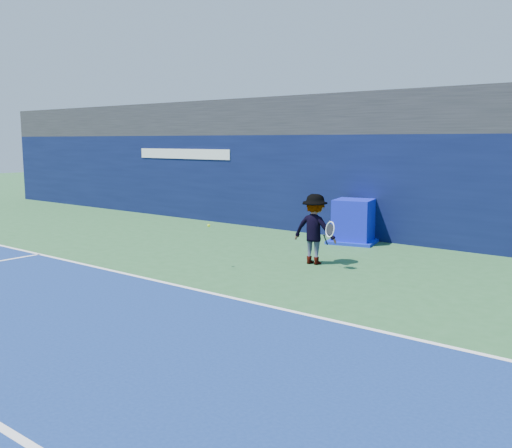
{
  "coord_description": "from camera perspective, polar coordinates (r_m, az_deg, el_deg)",
  "views": [
    {
      "loc": [
        7.98,
        -4.57,
        2.85
      ],
      "look_at": [
        0.19,
        5.2,
        1.0
      ],
      "focal_mm": 40.0,
      "sensor_mm": 36.0,
      "label": 1
    }
  ],
  "objects": [
    {
      "name": "ground",
      "position": [
        9.63,
        -20.91,
        -9.37
      ],
      "size": [
        80.0,
        80.0,
        0.0
      ],
      "primitive_type": "plane",
      "color": "#295B2F",
      "rests_on": "ground"
    },
    {
      "name": "baseline",
      "position": [
        11.36,
        -7.73,
        -6.14
      ],
      "size": [
        24.0,
        0.1,
        0.01
      ],
      "primitive_type": "cube",
      "color": "white",
      "rests_on": "ground"
    },
    {
      "name": "stadium_band",
      "position": [
        17.96,
        12.35,
        10.62
      ],
      "size": [
        36.0,
        3.0,
        1.2
      ],
      "primitive_type": "cube",
      "color": "black",
      "rests_on": "back_wall_assembly"
    },
    {
      "name": "back_wall_assembly",
      "position": [
        17.11,
        10.63,
        3.75
      ],
      "size": [
        36.0,
        1.03,
        3.0
      ],
      "color": "#091034",
      "rests_on": "ground"
    },
    {
      "name": "equipment_cart",
      "position": [
        16.13,
        9.72,
        0.11
      ],
      "size": [
        1.52,
        1.52,
        1.21
      ],
      "color": "#0D15C0",
      "rests_on": "ground"
    },
    {
      "name": "tennis_player",
      "position": [
        13.19,
        5.89,
        -0.51
      ],
      "size": [
        1.3,
        0.75,
        1.62
      ],
      "color": "silver",
      "rests_on": "ground"
    },
    {
      "name": "tennis_ball",
      "position": [
        12.67,
        -4.75,
        -0.15
      ],
      "size": [
        0.07,
        0.07,
        0.07
      ],
      "color": "#B0DD18",
      "rests_on": "ground"
    }
  ]
}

